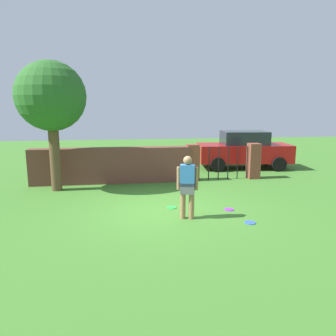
# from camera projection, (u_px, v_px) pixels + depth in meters

# --- Properties ---
(ground_plane) EXTENTS (40.00, 40.00, 0.00)m
(ground_plane) POSITION_uv_depth(u_px,v_px,m) (164.00, 210.00, 8.86)
(ground_plane) COLOR #3D7528
(brick_wall) EXTENTS (5.93, 0.50, 1.33)m
(brick_wall) POSITION_uv_depth(u_px,v_px,m) (112.00, 165.00, 11.98)
(brick_wall) COLOR brown
(brick_wall) RESTS_ON ground
(tree) EXTENTS (2.28, 2.28, 4.30)m
(tree) POSITION_uv_depth(u_px,v_px,m) (51.00, 98.00, 10.44)
(tree) COLOR brown
(tree) RESTS_ON ground
(person) EXTENTS (0.53, 0.30, 1.62)m
(person) POSITION_uv_depth(u_px,v_px,m) (187.00, 184.00, 8.05)
(person) COLOR #9E704C
(person) RESTS_ON ground
(fence_gate) EXTENTS (2.93, 0.44, 1.40)m
(fence_gate) POSITION_uv_depth(u_px,v_px,m) (223.00, 162.00, 12.57)
(fence_gate) COLOR brown
(fence_gate) RESTS_ON ground
(car) EXTENTS (4.34, 2.23, 1.72)m
(car) POSITION_uv_depth(u_px,v_px,m) (244.00, 150.00, 14.87)
(car) COLOR #A51111
(car) RESTS_ON ground
(frisbee_green) EXTENTS (0.27, 0.27, 0.02)m
(frisbee_green) POSITION_uv_depth(u_px,v_px,m) (172.00, 208.00, 9.08)
(frisbee_green) COLOR green
(frisbee_green) RESTS_ON ground
(frisbee_blue) EXTENTS (0.27, 0.27, 0.02)m
(frisbee_blue) POSITION_uv_depth(u_px,v_px,m) (250.00, 223.00, 7.89)
(frisbee_blue) COLOR blue
(frisbee_blue) RESTS_ON ground
(frisbee_purple) EXTENTS (0.27, 0.27, 0.02)m
(frisbee_purple) POSITION_uv_depth(u_px,v_px,m) (229.00, 209.00, 8.91)
(frisbee_purple) COLOR purple
(frisbee_purple) RESTS_ON ground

